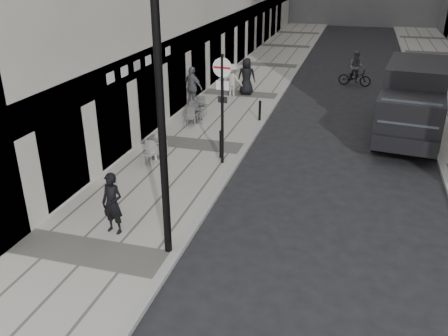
# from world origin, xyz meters

# --- Properties ---
(sidewalk) EXTENTS (4.00, 60.00, 0.12)m
(sidewalk) POSITION_xyz_m (-2.00, 18.00, 0.06)
(sidewalk) COLOR gray
(sidewalk) RESTS_ON ground
(walking_man) EXTENTS (0.66, 0.49, 1.66)m
(walking_man) POSITION_xyz_m (-1.88, 3.72, 0.95)
(walking_man) COLOR black
(walking_man) RESTS_ON sidewalk
(sign_post) EXTENTS (0.65, 0.13, 3.77)m
(sign_post) POSITION_xyz_m (-0.43, 8.88, 2.53)
(sign_post) COLOR black
(sign_post) RESTS_ON sidewalk
(lamppost) EXTENTS (0.31, 0.31, 6.95)m
(lamppost) POSITION_xyz_m (-0.20, 3.29, 3.98)
(lamppost) COLOR black
(lamppost) RESTS_ON sidewalk
(bollard_near) EXTENTS (0.11, 0.11, 0.83)m
(bollard_near) POSITION_xyz_m (-0.15, 13.88, 0.54)
(bollard_near) COLOR black
(bollard_near) RESTS_ON sidewalk
(bollard_far) EXTENTS (0.13, 0.13, 0.96)m
(bollard_far) POSITION_xyz_m (-0.60, 9.33, 0.60)
(bollard_far) COLOR black
(bollard_far) RESTS_ON sidewalk
(panel_van) EXTENTS (2.99, 6.35, 2.88)m
(panel_van) POSITION_xyz_m (6.02, 13.82, 1.62)
(panel_van) COLOR black
(panel_van) RESTS_ON ground
(cyclist) EXTENTS (1.87, 0.87, 1.94)m
(cyclist) POSITION_xyz_m (3.68, 21.87, 0.76)
(cyclist) COLOR black
(cyclist) RESTS_ON ground
(pedestrian_a) EXTENTS (1.24, 0.85, 1.96)m
(pedestrian_a) POSITION_xyz_m (-3.60, 14.85, 1.10)
(pedestrian_a) COLOR slate
(pedestrian_a) RESTS_ON sidewalk
(pedestrian_b) EXTENTS (1.13, 0.73, 1.64)m
(pedestrian_b) POSITION_xyz_m (-2.34, 17.47, 0.94)
(pedestrian_b) COLOR #AAA69D
(pedestrian_b) RESTS_ON sidewalk
(pedestrian_c) EXTENTS (1.03, 0.77, 1.90)m
(pedestrian_c) POSITION_xyz_m (-1.72, 17.93, 1.07)
(pedestrian_c) COLOR black
(pedestrian_c) RESTS_ON sidewalk
(cafe_table_near) EXTENTS (0.64, 1.44, 0.82)m
(cafe_table_near) POSITION_xyz_m (-2.80, 12.72, 0.54)
(cafe_table_near) COLOR #A9A9AB
(cafe_table_near) RESTS_ON sidewalk
(cafe_table_mid) EXTENTS (0.66, 1.50, 0.85)m
(cafe_table_mid) POSITION_xyz_m (-2.80, 8.55, 0.55)
(cafe_table_mid) COLOR silver
(cafe_table_mid) RESTS_ON sidewalk
(cafe_table_far) EXTENTS (0.75, 1.69, 0.96)m
(cafe_table_far) POSITION_xyz_m (-2.80, 13.16, 0.61)
(cafe_table_far) COLOR #AEAEB0
(cafe_table_far) RESTS_ON sidewalk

